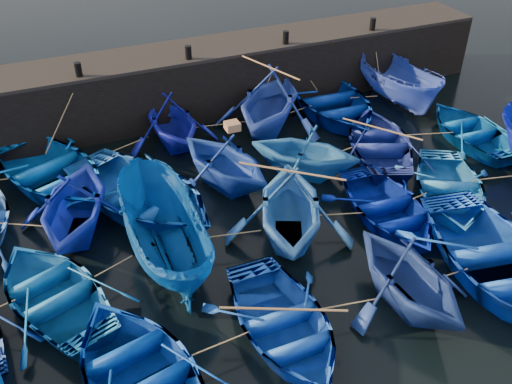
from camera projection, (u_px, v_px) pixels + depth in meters
name	position (u px, v px, depth m)	size (l,w,h in m)	color
ground	(302.00, 275.00, 15.55)	(120.00, 120.00, 0.00)	black
quay_wall	(184.00, 84.00, 22.71)	(26.00, 2.50, 2.50)	black
quay_top	(182.00, 52.00, 21.95)	(26.00, 2.50, 0.12)	black
bollard_1	(78.00, 70.00, 19.82)	(0.24, 0.24, 0.50)	black
bollard_2	(188.00, 53.00, 21.10)	(0.24, 0.24, 0.50)	black
bollard_3	(286.00, 37.00, 22.38)	(0.24, 0.24, 0.50)	black
bollard_4	(373.00, 24.00, 23.66)	(0.24, 0.24, 0.50)	black
boat_1	(49.00, 171.00, 18.75)	(3.99, 5.58, 1.16)	#034CA8
boat_2	(171.00, 121.00, 20.65)	(3.33, 3.87, 2.04)	#0F179E
boat_3	(269.00, 100.00, 21.47)	(4.16, 4.82, 2.54)	#2744B5
boat_4	(331.00, 101.00, 22.91)	(4.11, 5.75, 1.19)	navy
boat_5	(397.00, 83.00, 23.41)	(1.92, 5.11, 1.97)	#2B44B0
boat_7	(74.00, 203.00, 16.36)	(3.68, 4.27, 2.25)	#1024A2
boat_8	(141.00, 194.00, 17.64)	(4.16, 5.81, 1.21)	#0F4CA7
boat_9	(225.00, 160.00, 18.43)	(3.41, 3.96, 2.08)	#163999
boat_10	(305.00, 151.00, 19.02)	(3.21, 3.72, 1.96)	#1E64B3
boat_11	(380.00, 142.00, 20.47)	(3.37, 4.71, 0.98)	navy
boat_12	(472.00, 130.00, 21.24)	(3.11, 4.34, 0.90)	#044F99
boat_14	(54.00, 292.00, 14.38)	(3.21, 4.48, 0.93)	#0B569D
boat_15	(163.00, 234.00, 15.39)	(1.98, 5.25, 2.03)	navy
boat_16	(290.00, 206.00, 16.19)	(3.78, 4.38, 2.31)	blue
boat_17	(388.00, 208.00, 17.27)	(3.16, 4.42, 0.92)	#001482
boat_18	(449.00, 189.00, 18.09)	(3.22, 4.50, 0.93)	blue
boat_21	(141.00, 374.00, 12.30)	(3.54, 4.95, 1.03)	#013092
boat_22	(283.00, 324.00, 13.54)	(3.16, 4.42, 0.92)	blue
boat_23	(409.00, 275.00, 14.08)	(3.32, 3.85, 2.03)	navy
boat_24	(495.00, 259.00, 15.21)	(4.08, 5.71, 1.18)	blue
wooden_crate	(232.00, 126.00, 17.85)	(0.44, 0.41, 0.26)	#9A6943
mooring_ropes	(239.00, 158.00, 18.80)	(17.66, 11.54, 2.10)	tan
loose_oars	(310.00, 154.00, 17.41)	(9.11, 11.60, 1.68)	#99724C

